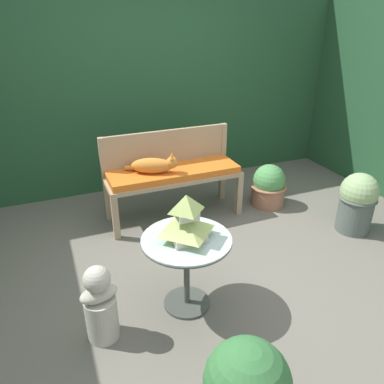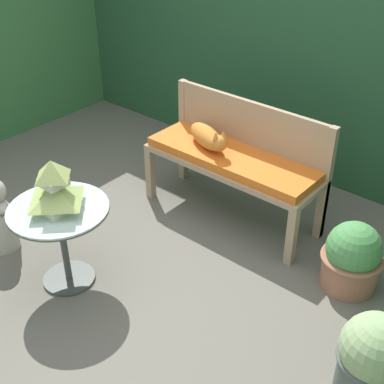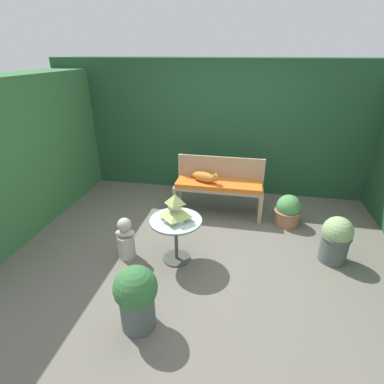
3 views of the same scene
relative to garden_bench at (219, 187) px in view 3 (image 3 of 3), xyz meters
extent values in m
plane|color=#666056|center=(-0.03, -0.98, -0.47)|extent=(30.00, 30.00, 0.00)
cube|color=#234C2D|center=(-0.03, 1.46, 0.69)|extent=(6.40, 1.08, 2.33)
cube|color=#38703D|center=(-2.88, -0.83, 0.60)|extent=(0.70, 3.50, 2.15)
cube|color=tan|center=(-0.67, -0.21, -0.25)|extent=(0.06, 0.06, 0.45)
cube|color=tan|center=(0.67, -0.21, -0.25)|extent=(0.06, 0.06, 0.45)
cube|color=tan|center=(-0.67, 0.21, -0.25)|extent=(0.06, 0.06, 0.45)
cube|color=tan|center=(0.67, 0.21, -0.25)|extent=(0.06, 0.06, 0.45)
cube|color=tan|center=(0.00, 0.00, -0.01)|extent=(1.40, 0.47, 0.04)
cube|color=orange|center=(0.00, 0.00, 0.05)|extent=(1.34, 0.43, 0.07)
cube|color=tan|center=(-0.67, 0.22, -0.02)|extent=(0.06, 0.06, 0.90)
cube|color=tan|center=(0.67, 0.22, -0.02)|extent=(0.06, 0.06, 0.90)
cube|color=tan|center=(0.00, 0.22, 0.25)|extent=(1.34, 0.04, 0.35)
ellipsoid|color=orange|center=(-0.23, -0.02, 0.16)|extent=(0.44, 0.30, 0.16)
sphere|color=orange|center=(-0.05, -0.10, 0.19)|extent=(0.12, 0.12, 0.12)
cone|color=orange|center=(-0.04, -0.07, 0.26)|extent=(0.04, 0.04, 0.05)
cone|color=orange|center=(-0.06, -0.13, 0.26)|extent=(0.04, 0.04, 0.05)
cylinder|color=orange|center=(-0.36, 0.10, 0.11)|extent=(0.23, 0.14, 0.05)
cylinder|color=#424742|center=(-0.38, -1.32, -0.46)|extent=(0.35, 0.35, 0.02)
cylinder|color=#424742|center=(-0.38, -1.32, -0.19)|extent=(0.04, 0.04, 0.57)
cylinder|color=silver|center=(-0.38, -1.32, 0.11)|extent=(0.64, 0.64, 0.01)
torus|color=#424742|center=(-0.38, -1.32, 0.09)|extent=(0.64, 0.64, 0.02)
cube|color=beige|center=(-0.38, -1.32, 0.14)|extent=(0.23, 0.23, 0.06)
pyramid|color=#A8BC66|center=(-0.38, -1.32, 0.22)|extent=(0.31, 0.31, 0.11)
cube|color=beige|center=(-0.38, -1.32, 0.30)|extent=(0.14, 0.14, 0.05)
pyramid|color=#A8BC66|center=(-0.38, -1.32, 0.39)|extent=(0.19, 0.19, 0.12)
cylinder|color=#B7B2A3|center=(-1.02, -1.39, -0.32)|extent=(0.21, 0.21, 0.32)
ellipsoid|color=#B7B2A3|center=(-1.02, -1.39, -0.11)|extent=(0.27, 0.18, 0.10)
sphere|color=#B7B2A3|center=(-1.02, -1.39, 0.01)|extent=(0.18, 0.18, 0.18)
cylinder|color=#4C5651|center=(1.57, -0.95, -0.29)|extent=(0.33, 0.33, 0.37)
torus|color=#4C5651|center=(1.57, -0.95, -0.12)|extent=(0.37, 0.37, 0.03)
sphere|color=#89A870|center=(1.57, -0.95, -0.04)|extent=(0.36, 0.36, 0.36)
cylinder|color=#4C5651|center=(-0.50, -2.38, -0.28)|extent=(0.33, 0.33, 0.39)
torus|color=#4C5651|center=(-0.50, -2.38, -0.09)|extent=(0.37, 0.37, 0.03)
sphere|color=#336B38|center=(-0.50, -2.38, -0.01)|extent=(0.41, 0.41, 0.41)
cylinder|color=#9E664C|center=(1.09, -0.14, -0.36)|extent=(0.37, 0.37, 0.24)
torus|color=#9E664C|center=(1.09, -0.14, -0.25)|extent=(0.41, 0.41, 0.03)
sphere|color=#4C8E4C|center=(1.09, -0.14, -0.17)|extent=(0.36, 0.36, 0.36)
camera|label=1|loc=(-1.17, -3.36, 1.53)|focal=35.00mm
camera|label=2|loc=(2.03, -2.87, 1.98)|focal=50.00mm
camera|label=3|loc=(0.41, -4.34, 1.95)|focal=28.00mm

